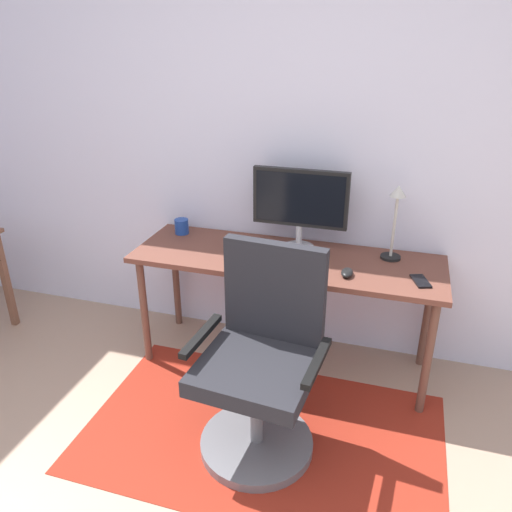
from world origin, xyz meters
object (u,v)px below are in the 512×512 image
(cell_phone, at_px, (421,281))
(desk, at_px, (286,268))
(keyboard, at_px, (283,264))
(computer_mouse, at_px, (347,273))
(office_chair, at_px, (261,371))
(monitor, at_px, (300,202))
(coffee_cup, at_px, (182,226))
(desk_lamp, at_px, (396,213))

(cell_phone, bearing_deg, desk, 152.30)
(keyboard, height_order, computer_mouse, computer_mouse)
(desk, distance_m, office_chair, 0.69)
(monitor, bearing_deg, office_chair, -89.26)
(monitor, xyz_separation_m, office_chair, (0.01, -0.79, -0.57))
(coffee_cup, relative_size, desk_lamp, 0.22)
(computer_mouse, distance_m, desk_lamp, 0.43)
(monitor, bearing_deg, computer_mouse, -40.93)
(cell_phone, distance_m, office_chair, 0.92)
(monitor, xyz_separation_m, keyboard, (-0.03, -0.25, -0.27))
(keyboard, relative_size, cell_phone, 3.07)
(monitor, height_order, computer_mouse, monitor)
(monitor, xyz_separation_m, cell_phone, (0.68, -0.24, -0.28))
(keyboard, distance_m, cell_phone, 0.71)
(coffee_cup, bearing_deg, desk_lamp, -0.28)
(monitor, distance_m, office_chair, 0.98)
(cell_phone, xyz_separation_m, office_chair, (-0.67, -0.55, -0.29))
(desk, relative_size, cell_phone, 12.28)
(computer_mouse, bearing_deg, coffee_cup, 164.61)
(desk, xyz_separation_m, keyboard, (0.01, -0.11, 0.08))
(monitor, height_order, coffee_cup, monitor)
(keyboard, bearing_deg, cell_phone, 0.91)
(monitor, relative_size, coffee_cup, 5.87)
(computer_mouse, height_order, coffee_cup, coffee_cup)
(keyboard, height_order, cell_phone, keyboard)
(coffee_cup, distance_m, office_chair, 1.15)
(cell_phone, bearing_deg, coffee_cup, 150.15)
(desk_lamp, height_order, office_chair, desk_lamp)
(keyboard, xyz_separation_m, computer_mouse, (0.34, -0.02, 0.01))
(desk, height_order, keyboard, keyboard)
(coffee_cup, bearing_deg, desk, -12.38)
(monitor, distance_m, keyboard, 0.37)
(keyboard, relative_size, office_chair, 0.43)
(coffee_cup, distance_m, cell_phone, 1.44)
(computer_mouse, height_order, office_chair, office_chair)
(coffee_cup, distance_m, desk_lamp, 1.28)
(keyboard, bearing_deg, desk_lamp, 25.50)
(coffee_cup, height_order, cell_phone, coffee_cup)
(keyboard, xyz_separation_m, coffee_cup, (-0.71, 0.27, 0.04))
(coffee_cup, bearing_deg, keyboard, -20.60)
(office_chair, bearing_deg, desk_lamp, 62.50)
(computer_mouse, relative_size, desk_lamp, 0.25)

